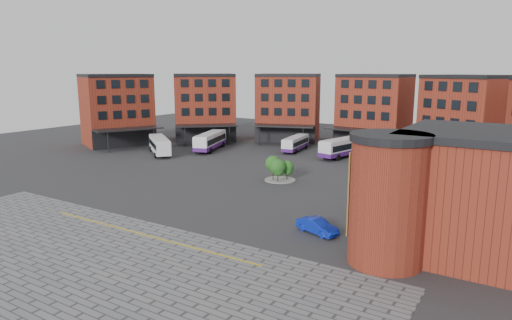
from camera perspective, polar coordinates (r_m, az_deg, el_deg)
The scene contains 13 objects.
ground at distance 56.32m, azimuth -4.79°, elevation -4.74°, with size 160.00×160.00×0.00m, color #28282B.
paving_zone at distance 40.40m, azimuth -21.93°, elevation -12.10°, with size 50.00×22.00×0.02m, color slate.
yellow_line at distance 45.09m, azimuth -13.61°, elevation -9.11°, with size 26.00×0.15×0.02m, color gold.
main_building at distance 89.98m, azimuth 7.52°, elevation 5.88°, with size 94.14×42.48×14.60m.
east_building at distance 41.52m, azimuth 25.67°, elevation -4.07°, with size 17.40×15.40×10.60m.
tree_island at distance 64.14m, azimuth 2.84°, elevation -0.94°, with size 4.40×4.40×3.57m.
bus_a at distance 86.41m, azimuth -11.96°, elevation 1.94°, with size 10.36×8.91×3.16m.
bus_b at distance 89.45m, azimuth -5.74°, elevation 2.41°, with size 6.51×12.27×3.39m.
bus_c at distance 88.49m, azimuth 4.98°, elevation 2.12°, with size 3.69×10.13×2.79m.
bus_d at distance 83.53m, azimuth 11.02°, elevation 1.64°, with size 5.36×12.36×3.39m.
bus_e at distance 74.67m, azimuth 17.93°, elevation 0.14°, with size 10.91×9.55×3.33m.
bus_f at distance 67.17m, azimuth 22.94°, elevation -1.33°, with size 10.50×11.00×3.49m.
blue_car at distance 44.55m, azimuth 7.67°, elevation -8.18°, with size 1.54×4.42×1.46m, color #0E25B8.
Camera 1 is at (32.79, -43.10, 15.45)m, focal length 32.00 mm.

